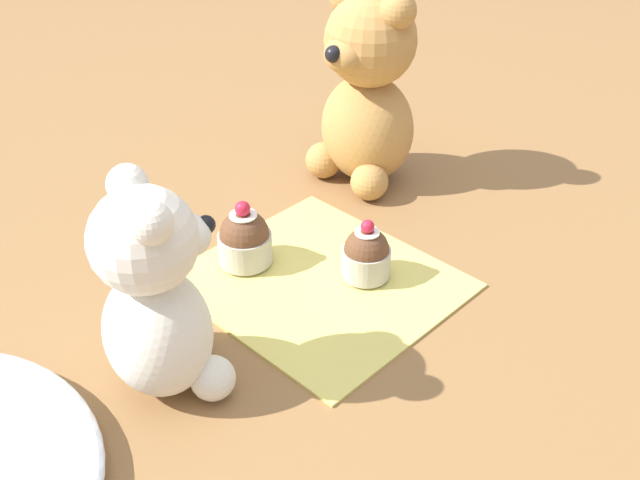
# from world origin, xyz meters

# --- Properties ---
(ground_plane) EXTENTS (4.00, 4.00, 0.00)m
(ground_plane) POSITION_xyz_m (0.00, 0.00, 0.00)
(ground_plane) COLOR olive
(knitted_placemat) EXTENTS (0.26, 0.24, 0.01)m
(knitted_placemat) POSITION_xyz_m (0.00, 0.00, 0.00)
(knitted_placemat) COLOR #E0D166
(knitted_placemat) RESTS_ON ground_plane
(teddy_bear_cream) EXTENTS (0.13, 0.12, 0.20)m
(teddy_bear_cream) POSITION_xyz_m (-0.00, 0.20, 0.10)
(teddy_bear_cream) COLOR silver
(teddy_bear_cream) RESTS_ON ground_plane
(teddy_bear_tan) EXTENTS (0.13, 0.13, 0.25)m
(teddy_bear_tan) POSITION_xyz_m (0.12, -0.20, 0.12)
(teddy_bear_tan) COLOR #B78447
(teddy_bear_tan) RESTS_ON ground_plane
(cupcake_near_cream_bear) EXTENTS (0.06, 0.06, 0.07)m
(cupcake_near_cream_bear) POSITION_xyz_m (0.08, 0.03, 0.03)
(cupcake_near_cream_bear) COLOR #B2ADA3
(cupcake_near_cream_bear) RESTS_ON knitted_placemat
(cupcake_near_tan_bear) EXTENTS (0.05, 0.05, 0.07)m
(cupcake_near_tan_bear) POSITION_xyz_m (-0.03, -0.04, 0.03)
(cupcake_near_tan_bear) COLOR #B2ADA3
(cupcake_near_tan_bear) RESTS_ON knitted_placemat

